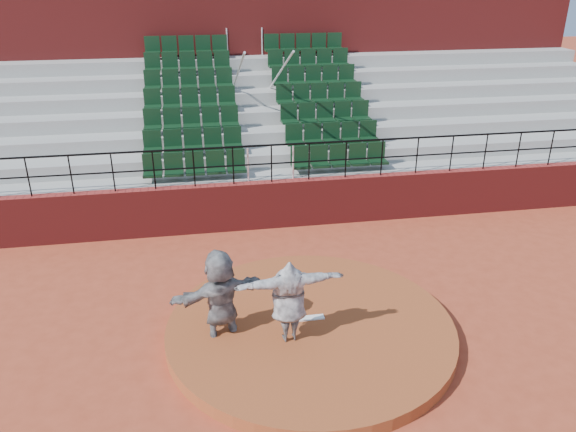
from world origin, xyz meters
name	(u,v)px	position (x,y,z in m)	size (l,w,h in m)	color
ground	(310,334)	(0.00, 0.00, 0.00)	(90.00, 90.00, 0.00)	#A53F25
pitchers_mound	(310,328)	(0.00, 0.00, 0.12)	(5.50, 5.50, 0.25)	#994622
pitching_rubber	(309,318)	(0.00, 0.15, 0.27)	(0.60, 0.15, 0.03)	white
boundary_wall	(272,204)	(0.00, 5.00, 0.65)	(24.00, 0.30, 1.30)	maroon
wall_railing	(271,155)	(0.00, 5.00, 2.03)	(24.04, 0.05, 1.03)	black
seating_deck	(255,139)	(0.00, 8.65, 1.43)	(24.00, 5.97, 4.63)	#999994
press_box_facade	(241,54)	(0.00, 12.60, 3.55)	(24.00, 3.00, 7.10)	maroon
pitcher	(289,301)	(-0.49, -0.39, 1.05)	(1.96, 0.53, 1.59)	black
fielder	(220,299)	(-1.68, 0.03, 0.96)	(1.79, 0.57, 1.93)	black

